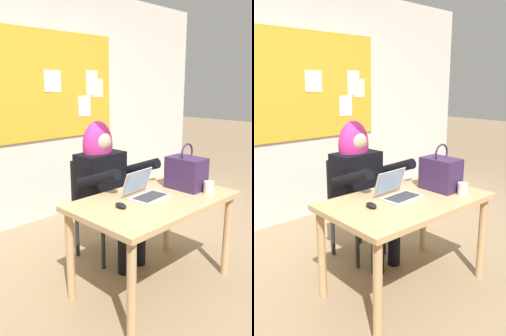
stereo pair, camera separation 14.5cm
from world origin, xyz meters
The scene contains 9 objects.
ground_plane centered at (0.00, 0.00, 0.00)m, with size 24.00×24.00×0.00m, color #937A5B.
wall_back_bulletin centered at (0.00, 1.94, 1.35)m, with size 5.83×2.05×2.66m.
desk_main centered at (-0.01, 0.08, 0.64)m, with size 1.26×0.77×0.74m.
chair_at_desk centered at (0.04, 0.81, 0.51)m, with size 0.45×0.45×0.91m.
person_costumed centered at (0.04, 0.68, 0.75)m, with size 0.61×0.62×1.26m.
laptop centered at (-0.04, 0.15, 0.78)m, with size 0.32×0.28×0.20m.
computer_mouse centered at (-0.34, 0.11, 0.75)m, with size 0.06×0.10×0.03m, color black.
handbag centered at (0.36, 0.05, 0.87)m, with size 0.20×0.30×0.38m.
coffee_mug centered at (0.38, -0.15, 0.78)m, with size 0.08×0.08×0.10m, color silver.
Camera 2 is at (-1.79, -1.58, 1.58)m, focal length 36.34 mm.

